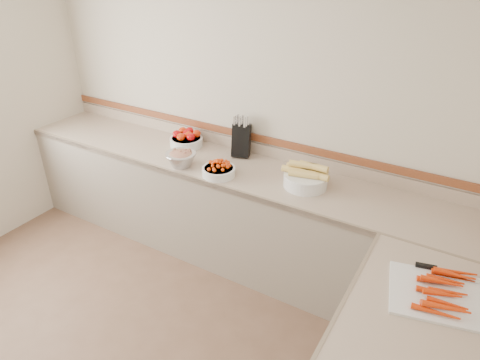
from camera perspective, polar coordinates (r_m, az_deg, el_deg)
The scene contains 8 objects.
back_wall at distance 3.63m, azimuth 0.50°, elevation 9.79°, with size 4.00×4.00×0.00m, color beige.
counter_back at distance 3.75m, azimuth -2.06°, elevation -3.94°, with size 4.00×0.65×1.08m.
knife_block at distance 3.62m, azimuth 0.18°, elevation 5.46°, with size 0.20×0.22×0.36m.
tomato_bowl at distance 3.87m, azimuth -7.15°, elevation 5.43°, with size 0.29×0.29×0.14m.
cherry_tomato_bowl at distance 3.33m, azimuth -2.84°, elevation 1.38°, with size 0.26×0.26×0.14m.
corn_bowl at distance 3.20m, azimuth 8.76°, elevation 0.37°, with size 0.36×0.33×0.20m.
rhubarb_bowl at distance 3.50m, azimuth -7.86°, elevation 2.94°, with size 0.25×0.25×0.14m.
cutting_board at distance 2.49m, azimuth 25.43°, elevation -13.43°, with size 0.59×0.51×0.07m.
Camera 1 is at (1.73, -0.97, 2.48)m, focal length 32.00 mm.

